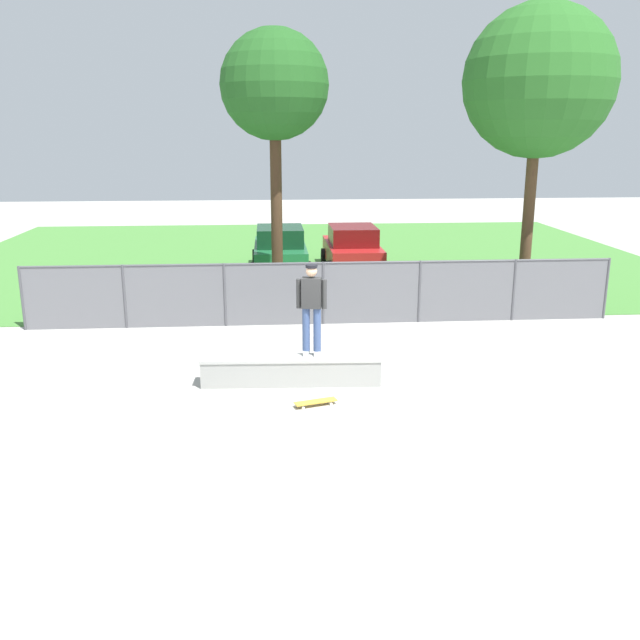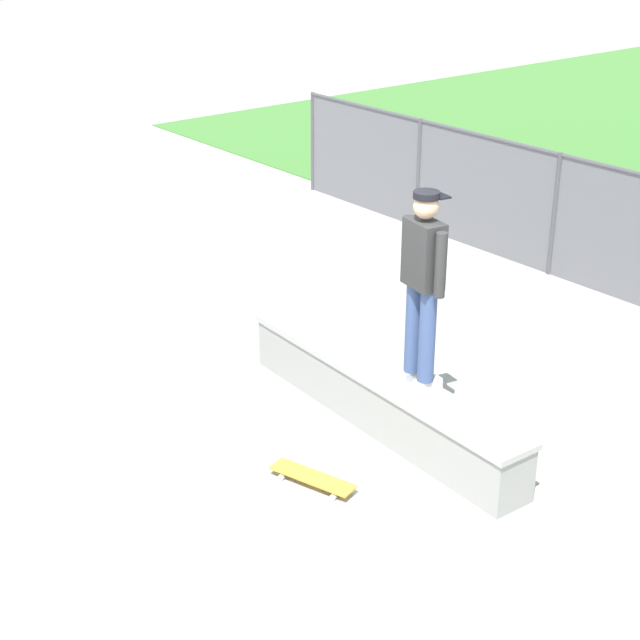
% 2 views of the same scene
% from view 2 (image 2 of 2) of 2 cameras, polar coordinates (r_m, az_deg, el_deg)
% --- Properties ---
extents(ground_plane, '(80.00, 80.00, 0.00)m').
position_cam_2_polar(ground_plane, '(8.31, 2.99, -10.96)').
color(ground_plane, '#ADAAA3').
extents(concrete_ledge, '(3.61, 0.63, 0.58)m').
position_cam_2_polar(concrete_ledge, '(9.35, 3.53, -4.56)').
color(concrete_ledge, '#999993').
rests_on(concrete_ledge, ground).
extents(skateboarder, '(0.59, 0.35, 1.84)m').
position_cam_2_polar(skateboarder, '(8.57, 6.03, 2.31)').
color(skateboarder, beige).
rests_on(skateboarder, concrete_ledge).
extents(skateboard, '(0.82, 0.42, 0.09)m').
position_cam_2_polar(skateboard, '(8.55, -0.44, -9.21)').
color(skateboard, gold).
rests_on(skateboard, ground).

